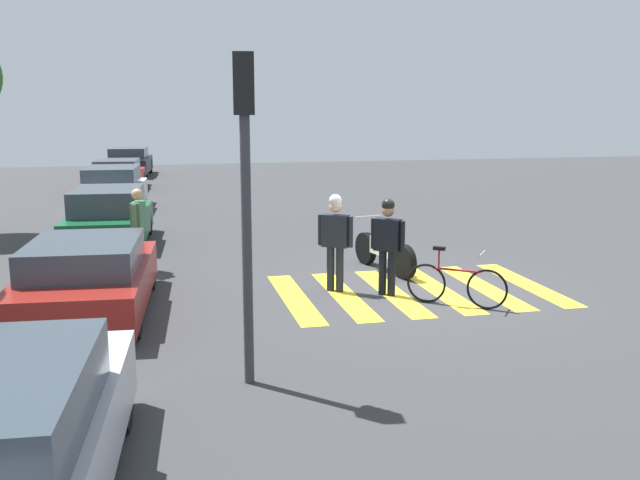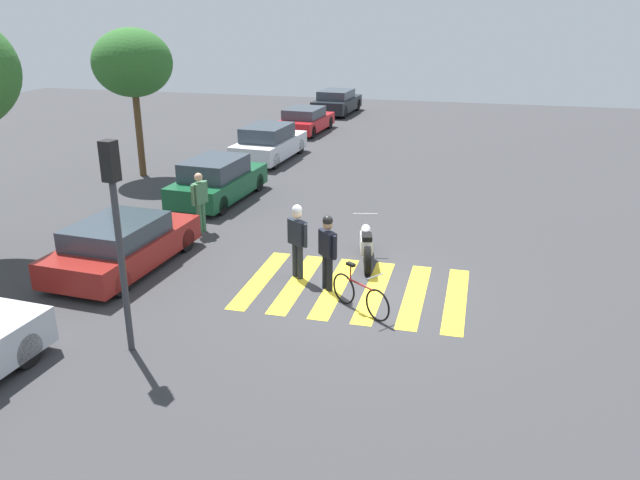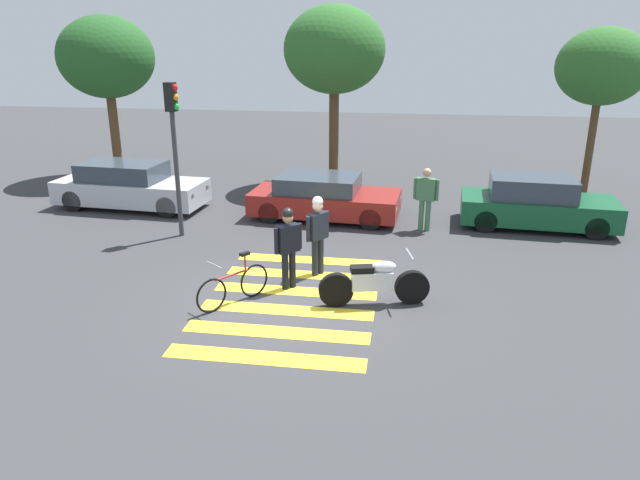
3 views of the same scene
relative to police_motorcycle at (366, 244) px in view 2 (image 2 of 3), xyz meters
The scene contains 14 objects.
ground_plane 1.71m from the police_motorcycle, behind, with size 60.00×60.00×0.00m, color #38383A.
police_motorcycle is the anchor object (origin of this frame).
leaning_bicycle 2.75m from the police_motorcycle, behind, with size 1.06×1.41×1.00m.
officer_on_foot 1.99m from the police_motorcycle, 133.91° to the left, with size 0.44×0.57×1.79m.
officer_by_motorcycle 1.96m from the police_motorcycle, 163.26° to the left, with size 0.50×0.50×1.75m.
pedestrian_bystander 5.02m from the police_motorcycle, 77.81° to the left, with size 0.67×0.31×1.71m.
crosswalk_stripes 1.71m from the police_motorcycle, behind, with size 3.38×4.95×0.01m.
car_maroon_wagon 5.92m from the police_motorcycle, 107.83° to the left, with size 4.34×2.18×1.24m.
car_green_compact 6.96m from the police_motorcycle, 54.24° to the left, with size 4.20×2.03×1.41m.
car_white_van 11.57m from the police_motorcycle, 30.44° to the left, with size 4.32×2.07×1.44m.
car_red_convertible 17.14m from the police_motorcycle, 20.53° to the left, with size 4.10×2.09×1.23m.
car_black_suv 22.76m from the police_motorcycle, 14.67° to the left, with size 4.24×2.18×1.37m.
traffic_light_pole 6.68m from the police_motorcycle, 146.73° to the left, with size 0.34×0.27×3.94m.
street_tree_far 12.12m from the police_motorcycle, 56.44° to the left, with size 2.81×2.81×5.28m.
Camera 2 is at (-12.97, -2.48, 6.08)m, focal length 35.96 mm.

